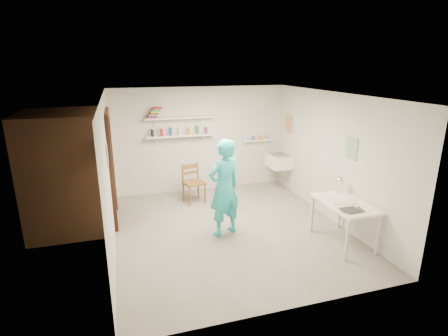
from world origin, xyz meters
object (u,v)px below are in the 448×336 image
object	(u,v)px
wall_clock	(225,168)
wooden_chair	(194,183)
work_table	(343,223)
belfast_sink	(279,161)
desk_lamp	(340,181)
man	(224,188)

from	to	relation	value
wall_clock	wooden_chair	size ratio (longest dim) A/B	0.34
wooden_chair	work_table	bearing A→B (deg)	-63.97
belfast_sink	desk_lamp	size ratio (longest dim) A/B	4.44
belfast_sink	man	xyz separation A→B (m)	(-1.90, -1.81, 0.16)
wall_clock	desk_lamp	world-z (taller)	wall_clock
desk_lamp	wooden_chair	bearing A→B (deg)	136.77
belfast_sink	wooden_chair	size ratio (longest dim) A/B	0.67
man	wall_clock	xyz separation A→B (m)	(0.08, 0.21, 0.29)
man	belfast_sink	bearing A→B (deg)	-157.03
man	wall_clock	distance (m)	0.36
belfast_sink	man	world-z (taller)	man
belfast_sink	wooden_chair	world-z (taller)	wooden_chair
man	wooden_chair	xyz separation A→B (m)	(-0.20, 1.58, -0.41)
belfast_sink	wooden_chair	bearing A→B (deg)	-173.80
wooden_chair	wall_clock	bearing A→B (deg)	-91.53
wall_clock	wooden_chair	xyz separation A→B (m)	(-0.27, 1.37, -0.69)
work_table	belfast_sink	bearing A→B (deg)	87.66
wall_clock	wooden_chair	bearing A→B (deg)	80.70
belfast_sink	work_table	world-z (taller)	belfast_sink
belfast_sink	wooden_chair	distance (m)	2.13
belfast_sink	wall_clock	distance (m)	2.47
wall_clock	belfast_sink	bearing A→B (deg)	20.70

